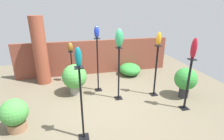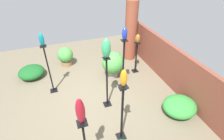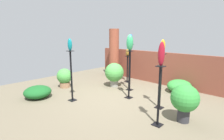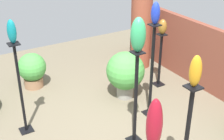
% 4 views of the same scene
% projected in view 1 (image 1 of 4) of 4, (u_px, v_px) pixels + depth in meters
% --- Properties ---
extents(ground_plane, '(8.00, 8.00, 0.00)m').
position_uv_depth(ground_plane, '(108.00, 102.00, 4.67)').
color(ground_plane, '#6B604C').
extents(brick_wall_back, '(5.60, 0.12, 1.25)m').
position_uv_depth(brick_wall_back, '(95.00, 57.00, 6.48)').
color(brick_wall_back, brown).
rests_on(brick_wall_back, ground).
extents(brick_pillar, '(0.43, 0.43, 2.16)m').
position_uv_depth(brick_pillar, '(40.00, 51.00, 5.51)').
color(brick_pillar, brown).
rests_on(brick_pillar, ground).
extents(pedestal_cobalt, '(0.20, 0.20, 1.59)m').
position_uv_depth(pedestal_cobalt, '(98.00, 67.00, 5.09)').
color(pedestal_cobalt, black).
rests_on(pedestal_cobalt, ground).
extents(pedestal_amber, '(0.20, 0.20, 1.45)m').
position_uv_depth(pedestal_amber, '(156.00, 73.00, 4.84)').
color(pedestal_amber, black).
rests_on(pedestal_amber, ground).
extents(pedestal_ruby, '(0.20, 0.20, 1.30)m').
position_uv_depth(pedestal_ruby, '(187.00, 87.00, 4.19)').
color(pedestal_ruby, black).
rests_on(pedestal_ruby, ground).
extents(pedestal_bronze, '(0.20, 0.20, 1.07)m').
position_uv_depth(pedestal_bronze, '(72.00, 69.00, 5.73)').
color(pedestal_bronze, black).
rests_on(pedestal_bronze, ground).
extents(pedestal_jade, '(0.20, 0.20, 1.45)m').
position_uv_depth(pedestal_jade, '(119.00, 76.00, 4.64)').
color(pedestal_jade, black).
rests_on(pedestal_jade, ground).
extents(pedestal_teal, '(0.20, 0.20, 1.47)m').
position_uv_depth(pedestal_teal, '(82.00, 108.00, 3.20)').
color(pedestal_teal, black).
rests_on(pedestal_teal, ground).
extents(art_vase_cobalt, '(0.14, 0.13, 0.34)m').
position_uv_depth(art_vase_cobalt, '(97.00, 32.00, 4.73)').
color(art_vase_cobalt, '#192D9E').
rests_on(art_vase_cobalt, pedestal_cobalt).
extents(art_vase_amber, '(0.13, 0.13, 0.35)m').
position_uv_depth(art_vase_amber, '(159.00, 39.00, 4.51)').
color(art_vase_amber, orange).
rests_on(art_vase_amber, pedestal_amber).
extents(art_vase_ruby, '(0.13, 0.14, 0.49)m').
position_uv_depth(art_vase_ruby, '(194.00, 49.00, 3.86)').
color(art_vase_ruby, maroon).
rests_on(art_vase_ruby, pedestal_ruby).
extents(art_vase_bronze, '(0.17, 0.16, 0.29)m').
position_uv_depth(art_vase_bronze, '(70.00, 47.00, 5.48)').
color(art_vase_bronze, brown).
rests_on(art_vase_bronze, pedestal_bronze).
extents(art_vase_jade, '(0.20, 0.20, 0.47)m').
position_uv_depth(art_vase_jade, '(119.00, 38.00, 4.29)').
color(art_vase_jade, '#2D9356').
rests_on(art_vase_jade, pedestal_jade).
extents(art_vase_teal, '(0.12, 0.13, 0.34)m').
position_uv_depth(art_vase_teal, '(78.00, 57.00, 2.86)').
color(art_vase_teal, '#0F727A').
rests_on(art_vase_teal, pedestal_teal).
extents(potted_plant_near_pillar, '(0.70, 0.70, 0.89)m').
position_uv_depth(potted_plant_near_pillar, '(75.00, 77.00, 4.97)').
color(potted_plant_near_pillar, gray).
rests_on(potted_plant_near_pillar, ground).
extents(potted_plant_front_right, '(0.61, 0.61, 0.86)m').
position_uv_depth(potted_plant_front_right, '(186.00, 80.00, 4.78)').
color(potted_plant_front_right, '#2D2D33').
rests_on(potted_plant_front_right, ground).
extents(potted_plant_mid_left, '(0.55, 0.55, 0.70)m').
position_uv_depth(potted_plant_mid_left, '(15.00, 114.00, 3.53)').
color(potted_plant_mid_left, '#936B4C').
rests_on(potted_plant_mid_left, ground).
extents(foliage_bed_east, '(0.78, 0.86, 0.42)m').
position_uv_depth(foliage_bed_east, '(130.00, 69.00, 6.48)').
color(foliage_bed_east, '#338C38').
rests_on(foliage_bed_east, ground).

